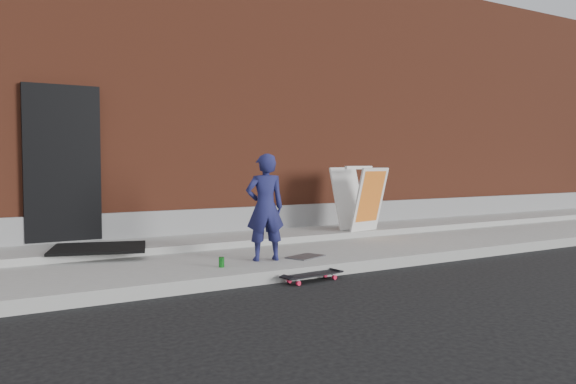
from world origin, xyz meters
TOP-DOWN VIEW (x-y plane):
  - ground at (0.00, 0.00)m, footprint 80.00×80.00m
  - sidewalk at (0.00, 1.50)m, footprint 20.00×3.00m
  - apron at (0.00, 2.40)m, footprint 20.00×1.20m
  - building at (-0.00, 6.99)m, footprint 20.00×8.10m
  - child at (-0.51, 0.67)m, footprint 0.56×0.43m
  - skateboard at (-0.30, -0.12)m, footprint 0.82×0.30m
  - pizza_sign at (2.03, 1.98)m, footprint 0.81×0.90m
  - soda_can at (-1.19, 0.52)m, footprint 0.08×0.08m
  - doormat at (-2.30, 2.04)m, footprint 1.43×1.28m
  - utility_plate at (0.07, 0.61)m, footprint 0.58×0.48m

SIDE VIEW (x-z plane):
  - ground at x=0.00m, z-range 0.00..0.00m
  - skateboard at x=-0.30m, z-range 0.03..0.12m
  - sidewalk at x=0.00m, z-range 0.00..0.15m
  - utility_plate at x=0.07m, z-range 0.15..0.16m
  - apron at x=0.00m, z-range 0.15..0.25m
  - soda_can at x=-1.19m, z-range 0.15..0.27m
  - doormat at x=-2.30m, z-range 0.25..0.28m
  - pizza_sign at x=2.03m, z-range 0.25..1.35m
  - child at x=-0.51m, z-range 0.15..1.52m
  - building at x=0.00m, z-range 0.00..5.00m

